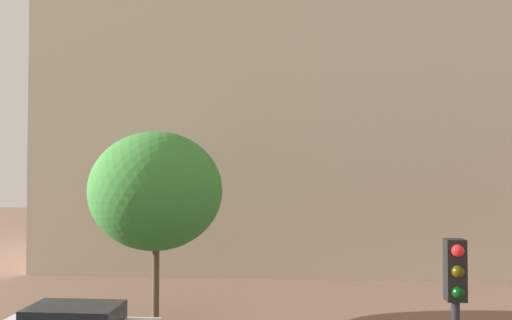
% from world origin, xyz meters
% --- Properties ---
extents(landmark_building, '(24.57, 15.31, 29.65)m').
position_xyz_m(landmark_building, '(-0.55, 28.44, 8.74)').
color(landmark_building, beige).
rests_on(landmark_building, ground_plane).
extents(tree_curb_far, '(4.63, 4.63, 6.65)m').
position_xyz_m(tree_curb_far, '(-3.87, 13.82, 4.56)').
color(tree_curb_far, brown).
rests_on(tree_curb_far, ground_plane).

